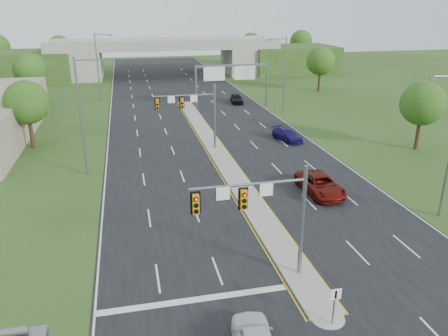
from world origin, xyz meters
name	(u,v)px	position (x,y,z in m)	size (l,w,h in m)	color
ground	(299,275)	(0.00, 0.00, 0.00)	(240.00, 240.00, 0.00)	#2E4317
road	(200,126)	(0.00, 35.00, 0.01)	(24.00, 160.00, 0.02)	black
median	(219,154)	(0.00, 23.00, 0.10)	(2.00, 54.00, 0.16)	gray
median_nose	(328,317)	(0.00, -4.00, 0.10)	(2.00, 2.00, 0.16)	gray
lane_markings	(204,139)	(-0.60, 28.91, 0.02)	(23.72, 160.00, 0.01)	gold
signal_mast_near	(266,208)	(-2.26, -0.07, 4.73)	(6.62, 0.60, 7.00)	slate
signal_mast_far	(194,109)	(-2.26, 24.93, 4.73)	(6.62, 0.60, 7.00)	slate
keep_right_sign	(335,301)	(0.00, -4.53, 1.52)	(0.60, 0.13, 2.20)	slate
sign_gantry	(231,74)	(6.68, 44.92, 5.24)	(11.58, 0.44, 6.67)	slate
overpass	(166,60)	(0.00, 80.00, 3.55)	(80.00, 14.00, 8.10)	gray
lightpole_l_mid	(82,112)	(-13.30, 20.00, 6.10)	(2.85, 0.25, 11.00)	slate
lightpole_l_far	(99,64)	(-13.30, 55.00, 6.10)	(2.85, 0.25, 11.00)	slate
lightpole_r_far	(283,71)	(13.30, 40.00, 6.10)	(2.85, 0.25, 11.00)	slate
tree_l_near	(26,103)	(-20.00, 30.00, 5.18)	(4.80, 4.80, 7.60)	#382316
tree_l_mid	(30,70)	(-24.00, 55.00, 5.51)	(5.20, 5.20, 8.12)	#382316
tree_r_near	(423,104)	(22.00, 20.00, 5.18)	(4.80, 4.80, 7.60)	#382316
tree_r_mid	(321,61)	(26.00, 55.00, 5.51)	(5.20, 5.20, 8.12)	#382316
tree_back_b	(60,47)	(-24.00, 94.00, 5.51)	(5.60, 5.60, 8.32)	#382316
tree_back_c	(251,44)	(24.00, 94.00, 5.51)	(5.60, 5.60, 8.32)	#382316
tree_back_d	(301,41)	(38.00, 94.00, 5.84)	(6.00, 6.00, 8.85)	#382316
car_far_a	(320,185)	(6.31, 10.93, 0.83)	(2.68, 5.82, 1.62)	#580D08
car_far_b	(287,135)	(9.06, 26.26, 0.68)	(1.85, 4.54, 1.32)	#120C4C
car_far_c	(237,98)	(8.42, 48.17, 0.77)	(1.76, 4.38, 1.49)	black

